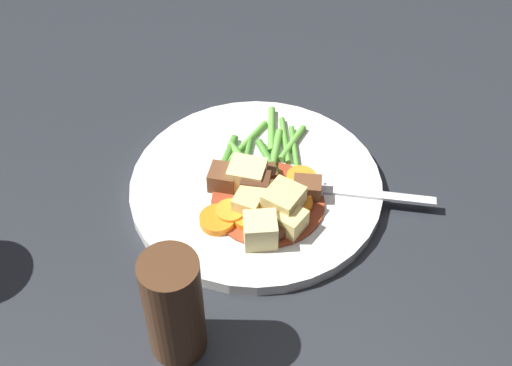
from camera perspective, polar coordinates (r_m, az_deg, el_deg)
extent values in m
plane|color=#26282D|center=(0.75, 0.00, -0.72)|extent=(3.00, 3.00, 0.00)
cylinder|color=white|center=(0.74, 0.00, -0.36)|extent=(0.26, 0.26, 0.01)
cylinder|color=#93381E|center=(0.71, 0.62, -1.71)|extent=(0.12, 0.12, 0.00)
cylinder|color=orange|center=(0.72, 1.19, -0.77)|extent=(0.03, 0.03, 0.01)
cylinder|color=orange|center=(0.73, 3.68, 0.27)|extent=(0.03, 0.03, 0.01)
cylinder|color=orange|center=(0.70, -0.77, -2.94)|extent=(0.03, 0.03, 0.01)
cylinder|color=orange|center=(0.71, 3.36, -1.80)|extent=(0.04, 0.04, 0.01)
cylinder|color=orange|center=(0.70, -3.15, -3.01)|extent=(0.04, 0.04, 0.01)
cylinder|color=orange|center=(0.70, -2.09, -2.46)|extent=(0.03, 0.03, 0.01)
cube|color=#EAD68C|center=(0.72, -0.84, 0.78)|extent=(0.05, 0.05, 0.03)
cube|color=#EAD68C|center=(0.71, 2.04, -1.07)|extent=(0.04, 0.03, 0.02)
cube|color=#E5CC7A|center=(0.68, 2.84, -3.16)|extent=(0.04, 0.04, 0.02)
cube|color=#EAD68C|center=(0.67, 0.35, -3.87)|extent=(0.04, 0.04, 0.03)
cube|color=#E5CC7A|center=(0.69, 2.24, -1.66)|extent=(0.05, 0.05, 0.03)
cube|color=#E5CC7A|center=(0.70, -0.54, -1.62)|extent=(0.04, 0.04, 0.03)
cube|color=brown|center=(0.72, 4.17, -0.45)|extent=(0.03, 0.04, 0.02)
cube|color=#56331E|center=(0.73, 0.65, 0.79)|extent=(0.02, 0.03, 0.02)
cube|color=#4C2B19|center=(0.71, -0.03, -0.26)|extent=(0.04, 0.04, 0.03)
cube|color=#56331E|center=(0.68, 1.58, -3.71)|extent=(0.03, 0.03, 0.02)
cube|color=brown|center=(0.73, -2.68, 0.42)|extent=(0.04, 0.04, 0.02)
cylinder|color=#66AD42|center=(0.75, -0.68, 1.49)|extent=(0.08, 0.02, 0.01)
cylinder|color=#599E38|center=(0.77, 3.12, 2.93)|extent=(0.06, 0.03, 0.01)
cylinder|color=#66AD42|center=(0.77, 2.96, 3.25)|extent=(0.04, 0.05, 0.01)
cylinder|color=#4C8E33|center=(0.76, 0.96, 2.05)|extent=(0.05, 0.01, 0.01)
cylinder|color=#4C8E33|center=(0.75, -0.81, 1.67)|extent=(0.07, 0.05, 0.01)
cylinder|color=#66AD42|center=(0.77, -0.85, 3.23)|extent=(0.05, 0.07, 0.01)
cylinder|color=#599E38|center=(0.78, 2.37, 3.50)|extent=(0.07, 0.03, 0.01)
cylinder|color=#66AD42|center=(0.76, 1.56, 2.48)|extent=(0.06, 0.04, 0.01)
cylinder|color=#66AD42|center=(0.79, 1.26, 4.36)|extent=(0.07, 0.04, 0.01)
cylinder|color=#4C8E33|center=(0.75, -2.46, 1.95)|extent=(0.06, 0.05, 0.01)
cube|color=silver|center=(0.73, 9.97, -1.01)|extent=(0.07, 0.10, 0.00)
cube|color=silver|center=(0.73, 4.79, -0.44)|extent=(0.03, 0.03, 0.00)
cylinder|color=silver|center=(0.74, 2.54, 0.34)|extent=(0.02, 0.04, 0.00)
cylinder|color=silver|center=(0.73, 2.48, -0.01)|extent=(0.02, 0.04, 0.00)
cylinder|color=silver|center=(0.73, 2.42, -0.36)|extent=(0.02, 0.04, 0.00)
cylinder|color=silver|center=(0.73, 2.36, -0.72)|extent=(0.02, 0.04, 0.00)
cylinder|color=#4C2D19|center=(0.59, -6.68, -9.95)|extent=(0.05, 0.05, 0.11)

